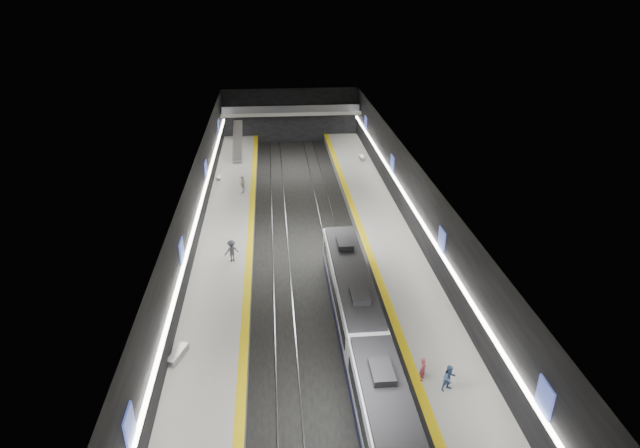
{
  "coord_description": "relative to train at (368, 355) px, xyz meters",
  "views": [
    {
      "loc": [
        -2.87,
        -43.81,
        23.66
      ],
      "look_at": [
        1.26,
        0.93,
        2.2
      ],
      "focal_mm": 30.0,
      "sensor_mm": 36.0,
      "label": 1
    }
  ],
  "objects": [
    {
      "name": "train",
      "position": [
        0.0,
        0.0,
        0.0
      ],
      "size": [
        2.69,
        30.05,
        3.6
      ],
      "color": "#10113C",
      "rests_on": "ground"
    },
    {
      "name": "rails",
      "position": [
        -2.5,
        18.03,
        -2.14
      ],
      "size": [
        6.52,
        70.0,
        0.12
      ],
      "color": "gray",
      "rests_on": "ground"
    },
    {
      "name": "bench_left_far",
      "position": [
        -12.0,
        35.07,
        -1.0
      ],
      "size": [
        0.65,
        1.65,
        0.39
      ],
      "primitive_type": "cube",
      "rotation": [
        0.0,
        0.0,
        0.13
      ],
      "color": "#99999E",
      "rests_on": "platform_left"
    },
    {
      "name": "passenger_right_a",
      "position": [
        3.18,
        -1.1,
        -0.39
      ],
      "size": [
        0.57,
        0.69,
        1.61
      ],
      "primitive_type": "imported",
      "rotation": [
        0.0,
        0.0,
        1.19
      ],
      "color": "#B74456",
      "rests_on": "platform_right"
    },
    {
      "name": "ceiling",
      "position": [
        -2.5,
        18.03,
        5.8
      ],
      "size": [
        20.0,
        70.0,
        0.04
      ],
      "primitive_type": "cube",
      "rotation": [
        3.14,
        0.0,
        0.0
      ],
      "color": "beige",
      "rests_on": "wall_left"
    },
    {
      "name": "escalator",
      "position": [
        -10.0,
        44.03,
        0.7
      ],
      "size": [
        1.2,
        7.5,
        3.92
      ],
      "primitive_type": "cube",
      "rotation": [
        0.44,
        0.0,
        0.0
      ],
      "color": "#99999E",
      "rests_on": "platform_left"
    },
    {
      "name": "platform_right",
      "position": [
        5.0,
        18.03,
        -1.7
      ],
      "size": [
        5.0,
        70.0,
        1.0
      ],
      "primitive_type": "cube",
      "color": "slate",
      "rests_on": "ground"
    },
    {
      "name": "cove_light_right",
      "position": [
        7.3,
        18.03,
        1.6
      ],
      "size": [
        0.25,
        68.6,
        0.12
      ],
      "primitive_type": "cube",
      "color": "white",
      "rests_on": "wall_right"
    },
    {
      "name": "tactile_strip_left",
      "position": [
        -7.8,
        18.03,
        -1.18
      ],
      "size": [
        0.6,
        70.0,
        0.02
      ],
      "primitive_type": "cube",
      "color": "yellow",
      "rests_on": "platform_left"
    },
    {
      "name": "ground",
      "position": [
        -2.5,
        18.03,
        -2.2
      ],
      "size": [
        70.0,
        70.0,
        0.0
      ],
      "primitive_type": "plane",
      "color": "black",
      "rests_on": "ground"
    },
    {
      "name": "tile_surface_right",
      "position": [
        5.0,
        18.03,
        -1.19
      ],
      "size": [
        5.0,
        70.0,
        0.02
      ],
      "primitive_type": "cube",
      "color": "#B3B3AD",
      "rests_on": "platform_right"
    },
    {
      "name": "cove_light_left",
      "position": [
        -12.3,
        18.03,
        1.6
      ],
      "size": [
        0.25,
        68.6,
        0.12
      ],
      "primitive_type": "cube",
      "color": "white",
      "rests_on": "wall_left"
    },
    {
      "name": "passenger_right_b",
      "position": [
        4.47,
        -2.11,
        -0.31
      ],
      "size": [
        1.04,
        0.93,
        1.77
      ],
      "primitive_type": "imported",
      "rotation": [
        0.0,
        0.0,
        0.36
      ],
      "color": "#4A6CA0",
      "rests_on": "platform_right"
    },
    {
      "name": "bench_left_near",
      "position": [
        -12.0,
        2.31,
        -0.95
      ],
      "size": [
        1.25,
        2.12,
        0.5
      ],
      "primitive_type": "cube",
      "rotation": [
        0.0,
        0.0,
        -0.36
      ],
      "color": "#99999E",
      "rests_on": "platform_left"
    },
    {
      "name": "wall_back",
      "position": [
        -2.5,
        53.03,
        1.8
      ],
      "size": [
        20.0,
        0.04,
        8.0
      ],
      "primitive_type": "cube",
      "color": "black",
      "rests_on": "ground"
    },
    {
      "name": "passenger_left_b",
      "position": [
        -9.2,
        14.81,
        -0.22
      ],
      "size": [
        1.44,
        1.16,
        1.95
      ],
      "primitive_type": "imported",
      "rotation": [
        0.0,
        0.0,
        3.54
      ],
      "color": "#46454E",
      "rests_on": "platform_left"
    },
    {
      "name": "mezzanine_bridge",
      "position": [
        -2.5,
        50.96,
        2.84
      ],
      "size": [
        20.0,
        3.0,
        1.5
      ],
      "color": "gray",
      "rests_on": "wall_left"
    },
    {
      "name": "wall_left",
      "position": [
        -12.5,
        18.03,
        1.8
      ],
      "size": [
        0.04,
        70.0,
        8.0
      ],
      "primitive_type": "cube",
      "color": "black",
      "rests_on": "ground"
    },
    {
      "name": "tile_surface_left",
      "position": [
        -10.0,
        18.03,
        -1.19
      ],
      "size": [
        5.0,
        70.0,
        0.02
      ],
      "primitive_type": "cube",
      "color": "#B3B3AD",
      "rests_on": "platform_left"
    },
    {
      "name": "tactile_strip_right",
      "position": [
        2.8,
        18.03,
        -1.18
      ],
      "size": [
        0.6,
        70.0,
        0.02
      ],
      "primitive_type": "cube",
      "color": "yellow",
      "rests_on": "platform_right"
    },
    {
      "name": "passenger_left_a",
      "position": [
        -8.84,
        30.37,
        -0.21
      ],
      "size": [
        0.82,
        1.25,
        1.98
      ],
      "primitive_type": "imported",
      "rotation": [
        0.0,
        0.0,
        -1.88
      ],
      "color": "#BBB8AB",
      "rests_on": "platform_left"
    },
    {
      "name": "platform_left",
      "position": [
        -10.0,
        18.03,
        -1.7
      ],
      "size": [
        5.0,
        70.0,
        1.0
      ],
      "primitive_type": "cube",
      "color": "slate",
      "rests_on": "ground"
    },
    {
      "name": "bench_right_far",
      "position": [
        6.29,
        40.74,
        -0.98
      ],
      "size": [
        0.54,
        1.79,
        0.43
      ],
      "primitive_type": "cube",
      "rotation": [
        0.0,
        0.0,
        0.02
      ],
      "color": "#99999E",
      "rests_on": "platform_right"
    },
    {
      "name": "ad_posters",
      "position": [
        -2.5,
        19.03,
        2.3
      ],
      "size": [
        19.94,
        53.5,
        2.2
      ],
      "color": "#3D4EB7",
      "rests_on": "wall_left"
    },
    {
      "name": "wall_right",
      "position": [
        7.5,
        18.03,
        1.8
      ],
      "size": [
        0.04,
        70.0,
        8.0
      ],
      "primitive_type": "cube",
      "color": "black",
      "rests_on": "ground"
    }
  ]
}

